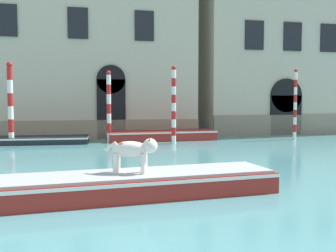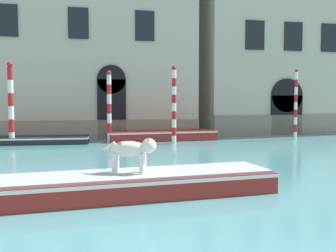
% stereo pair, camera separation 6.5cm
% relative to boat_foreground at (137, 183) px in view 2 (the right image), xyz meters
% --- Properties ---
extents(palazzo_right, '(13.42, 6.13, 16.28)m').
position_rel_boat_foreground_xyz_m(palazzo_right, '(13.55, 17.23, 7.81)').
color(palazzo_right, '#BCB29E').
rests_on(palazzo_right, ground_plane).
extents(boat_foreground, '(6.93, 2.24, 0.57)m').
position_rel_boat_foreground_xyz_m(boat_foreground, '(0.00, 0.00, 0.00)').
color(boat_foreground, maroon).
rests_on(boat_foreground, ground_plane).
extents(dog_on_deck, '(1.25, 0.65, 0.86)m').
position_rel_boat_foreground_xyz_m(dog_on_deck, '(-0.11, -0.04, 0.83)').
color(dog_on_deck, silver).
rests_on(dog_on_deck, boat_foreground).
extents(boat_moored_near_palazzo, '(4.95, 2.15, 0.37)m').
position_rel_boat_foreground_xyz_m(boat_moored_near_palazzo, '(-3.39, 12.50, -0.11)').
color(boat_moored_near_palazzo, black).
rests_on(boat_moored_near_palazzo, ground_plane).
extents(boat_moored_far, '(6.26, 2.15, 0.55)m').
position_rel_boat_foreground_xyz_m(boat_moored_far, '(3.19, 12.73, -0.01)').
color(boat_moored_far, maroon).
rests_on(boat_moored_far, ground_plane).
extents(mooring_pole_0, '(0.25, 0.25, 3.91)m').
position_rel_boat_foreground_xyz_m(mooring_pole_0, '(0.15, 12.23, 1.67)').
color(mooring_pole_0, white).
rests_on(mooring_pole_0, ground_plane).
extents(mooring_pole_1, '(0.19, 0.19, 4.12)m').
position_rel_boat_foreground_xyz_m(mooring_pole_1, '(10.92, 11.51, 1.77)').
color(mooring_pole_1, white).
rests_on(mooring_pole_1, ground_plane).
extents(mooring_pole_2, '(0.29, 0.29, 4.26)m').
position_rel_boat_foreground_xyz_m(mooring_pole_2, '(-4.85, 11.98, 1.85)').
color(mooring_pole_2, white).
rests_on(mooring_pole_2, ground_plane).
extents(mooring_pole_3, '(0.25, 0.25, 4.12)m').
position_rel_boat_foreground_xyz_m(mooring_pole_3, '(3.45, 10.84, 1.77)').
color(mooring_pole_3, white).
rests_on(mooring_pole_3, ground_plane).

